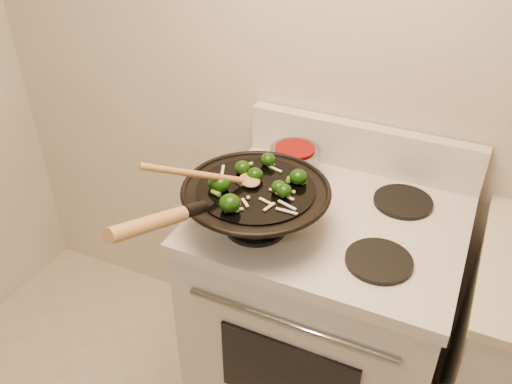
% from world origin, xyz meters
% --- Properties ---
extents(stove, '(0.78, 0.67, 1.08)m').
position_xyz_m(stove, '(-0.23, 1.17, 0.47)').
color(stove, silver).
rests_on(stove, ground).
extents(wok, '(0.42, 0.68, 0.27)m').
position_xyz_m(wok, '(-0.41, 1.01, 1.00)').
color(wok, black).
rests_on(wok, stove).
extents(stirfry, '(0.29, 0.30, 0.05)m').
position_xyz_m(stirfry, '(-0.42, 1.02, 1.08)').
color(stirfry, '#113408').
rests_on(stirfry, wok).
extents(wooden_spoon, '(0.25, 0.28, 0.14)m').
position_xyz_m(wooden_spoon, '(-0.49, 0.97, 1.10)').
color(wooden_spoon, '#A87842').
rests_on(wooden_spoon, wok).
extents(saucepan, '(0.16, 0.26, 0.10)m').
position_xyz_m(saucepan, '(-0.41, 1.32, 0.98)').
color(saucepan, gray).
rests_on(saucepan, stove).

